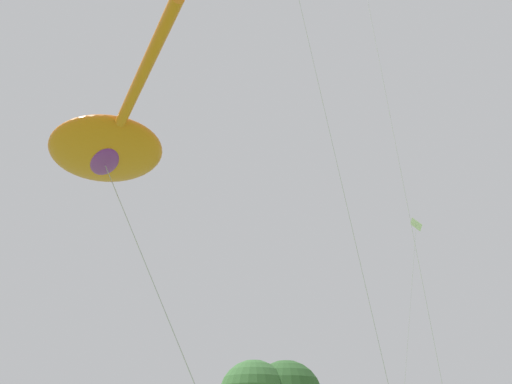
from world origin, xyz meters
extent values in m
ellipsoid|color=orange|center=(-4.28, 17.15, 10.77)|extent=(4.07, 4.99, 0.91)
cylinder|color=orange|center=(-3.96, 11.82, 10.63)|extent=(0.69, 5.93, 0.33)
ellipsoid|color=purple|center=(-4.28, 17.15, 10.36)|extent=(1.03, 2.15, 0.33)
cylinder|color=#B2B2B7|center=(-2.44, 14.93, 5.16)|extent=(3.72, 4.47, 10.33)
cube|color=white|center=(14.30, 25.04, 13.39)|extent=(0.73, 0.95, 0.68)
cylinder|color=#B2B2B7|center=(12.97, 25.17, 6.70)|extent=(2.67, 0.27, 13.40)
cylinder|color=#B2B2B7|center=(6.23, 15.12, 11.92)|extent=(0.05, 2.66, 23.84)
cylinder|color=#B2B2B7|center=(2.85, 13.56, 9.08)|extent=(2.53, 1.07, 18.16)
camera|label=1|loc=(-5.74, -1.20, 1.38)|focal=40.67mm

